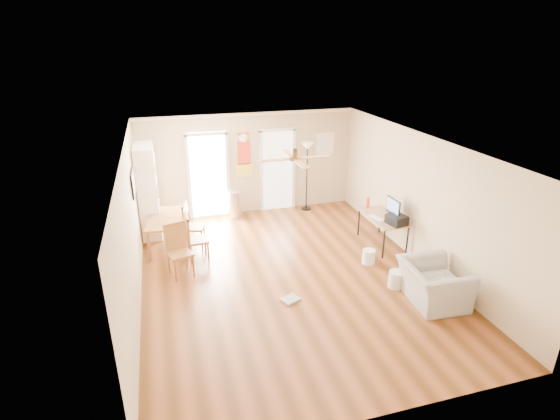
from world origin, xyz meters
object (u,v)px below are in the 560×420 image
object	(u,v)px
wastebasket_b	(396,279)
dining_chair_right_b	(197,238)
dining_chair_near	(180,251)
bookshelf	(148,191)
dining_chair_right_a	(194,225)
armchair	(433,284)
wastebasket_a	(369,257)
printer	(397,220)
torchiere_lamp	(307,177)
computer_desk	(382,231)
trash_can	(234,204)
dining_table	(169,232)

from	to	relation	value
wastebasket_b	dining_chair_right_b	bearing A→B (deg)	148.38
dining_chair_near	bookshelf	bearing A→B (deg)	86.84
dining_chair_right_a	armchair	size ratio (longest dim) A/B	0.90
wastebasket_a	armchair	xyz separation A→B (m)	(0.43, -1.55, 0.21)
printer	torchiere_lamp	bearing A→B (deg)	97.20
torchiere_lamp	armchair	xyz separation A→B (m)	(0.67, -4.73, -0.55)
wastebasket_a	dining_chair_right_b	bearing A→B (deg)	161.21
computer_desk	armchair	world-z (taller)	armchair
dining_chair_right_b	dining_chair_near	bearing A→B (deg)	141.37
wastebasket_b	armchair	xyz separation A→B (m)	(0.36, -0.59, 0.20)
dining_chair_right_b	trash_can	bearing A→B (deg)	-32.03
dining_chair_right_a	wastebasket_a	size ratio (longest dim) A/B	3.29
trash_can	armchair	size ratio (longest dim) A/B	0.64
computer_desk	torchiere_lamp	bearing A→B (deg)	110.19
wastebasket_a	dining_table	bearing A→B (deg)	153.56
dining_table	dining_chair_near	distance (m)	1.36
trash_can	armchair	bearing A→B (deg)	-60.92
computer_desk	wastebasket_b	bearing A→B (deg)	-109.47
wastebasket_b	armchair	bearing A→B (deg)	-58.93
computer_desk	trash_can	bearing A→B (deg)	139.34
armchair	wastebasket_b	bearing A→B (deg)	35.47
dining_table	dining_chair_right_a	bearing A→B (deg)	-12.60
dining_table	wastebasket_a	bearing A→B (deg)	-26.44
dining_chair_right_a	computer_desk	world-z (taller)	dining_chair_right_a
dining_chair_right_b	armchair	bearing A→B (deg)	-128.39
dining_chair_right_a	printer	distance (m)	4.34
dining_chair_right_b	dining_table	bearing A→B (deg)	31.82
trash_can	computer_desk	world-z (taller)	trash_can
bookshelf	computer_desk	world-z (taller)	bookshelf
dining_chair_right_a	dining_chair_near	world-z (taller)	dining_chair_near
bookshelf	wastebasket_a	size ratio (longest dim) A/B	7.08
armchair	printer	bearing A→B (deg)	-4.96
bookshelf	computer_desk	xyz separation A→B (m)	(4.90, -2.00, -0.72)
dining_chair_near	trash_can	world-z (taller)	dining_chair_near
torchiere_lamp	printer	world-z (taller)	torchiere_lamp
dining_chair_near	computer_desk	xyz separation A→B (m)	(4.37, 0.12, -0.18)
dining_chair_right_b	computer_desk	xyz separation A→B (m)	(3.98, -0.42, -0.16)
dining_chair_near	wastebasket_a	world-z (taller)	dining_chair_near
dining_chair_right_a	dining_chair_near	bearing A→B (deg)	177.65
computer_desk	printer	bearing A→B (deg)	-81.51
dining_table	trash_can	bearing A→B (deg)	36.20
wastebasket_a	printer	bearing A→B (deg)	20.51
dining_chair_right_a	armchair	distance (m)	5.03
computer_desk	wastebasket_b	distance (m)	1.78
bookshelf	dining_table	bearing A→B (deg)	-68.67
bookshelf	dining_chair_right_b	world-z (taller)	bookshelf
dining_table	dining_chair_right_b	xyz separation A→B (m)	(0.55, -0.80, 0.16)
dining_chair_near	printer	size ratio (longest dim) A/B	2.66
dining_chair_near	torchiere_lamp	bearing A→B (deg)	19.54
dining_chair_near	trash_can	xyz separation A→B (m)	(1.52, 2.57, -0.16)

